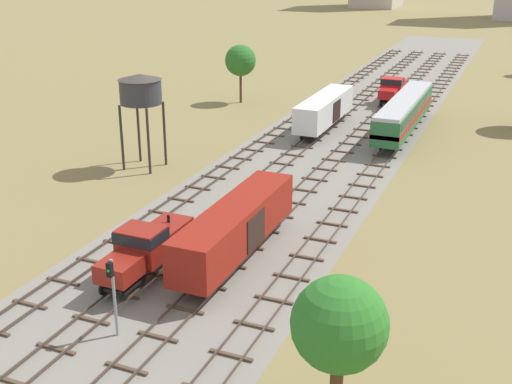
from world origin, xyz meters
TOP-DOWN VIEW (x-y plane):
  - ground_plane at (0.00, 56.00)m, footprint 480.00×480.00m
  - ballast_bed at (0.00, 56.00)m, footprint 16.90×176.00m
  - track_far_left at (-6.45, 57.00)m, footprint 2.40×126.00m
  - track_left at (-2.15, 57.00)m, footprint 2.40×126.00m
  - track_centre_left at (2.15, 57.00)m, footprint 2.40×126.00m
  - track_centre at (6.45, 57.00)m, footprint 2.40×126.00m
  - shunter_loco_left_nearest at (-2.15, 19.40)m, footprint 2.74×8.46m
  - freight_boxcar_centre_left_near at (2.16, 23.60)m, footprint 2.87×14.00m
  - freight_boxcar_left_mid at (-2.14, 57.06)m, footprint 2.87×14.00m
  - diesel_railcar_centre_midfar at (6.45, 58.73)m, footprint 2.96×20.50m
  - shunter_loco_centre_left_far at (2.15, 73.63)m, footprint 2.74×8.46m
  - water_tower at (-13.75, 37.75)m, footprint 3.99×3.99m
  - signal_post_nearest at (0.00, 12.84)m, footprint 0.28×0.47m
  - lineside_tree_0 at (12.88, 10.08)m, footprint 3.97×3.97m
  - lineside_tree_3 at (-16.46, 65.91)m, footprint 4.05×4.05m

SIDE VIEW (x-z plane):
  - ground_plane at x=0.00m, z-range 0.00..0.00m
  - ballast_bed at x=0.00m, z-range 0.00..0.01m
  - track_far_left at x=-6.45m, z-range -0.01..0.28m
  - track_left at x=-2.15m, z-range -0.01..0.28m
  - track_centre_left at x=2.15m, z-range -0.01..0.28m
  - track_centre at x=6.45m, z-range -0.01..0.28m
  - shunter_loco_left_nearest at x=-2.15m, z-range 0.46..3.56m
  - shunter_loco_centre_left_far at x=2.15m, z-range 0.46..3.56m
  - freight_boxcar_centre_left_near at x=2.16m, z-range 0.65..4.25m
  - freight_boxcar_left_mid at x=-2.14m, z-range 0.65..4.25m
  - diesel_railcar_centre_midfar at x=6.45m, z-range 0.70..4.50m
  - signal_post_nearest at x=0.00m, z-range 0.65..5.18m
  - lineside_tree_0 at x=12.88m, z-range 1.69..9.19m
  - lineside_tree_3 at x=-16.46m, z-range 1.76..9.37m
  - water_tower at x=-13.75m, z-range 2.93..11.75m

